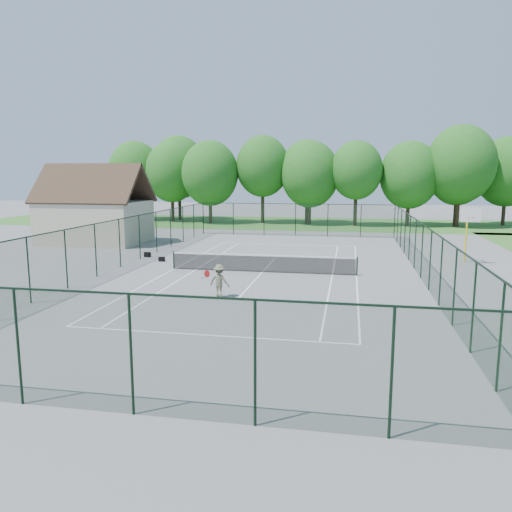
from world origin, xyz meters
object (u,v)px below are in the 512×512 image
Objects in this scene: tennis_net at (262,263)px; tennis_player at (219,281)px; basketball_goal at (469,224)px; sports_bag_a at (147,255)px.

tennis_player is (-0.93, -6.32, 0.21)m from tennis_net.
tennis_net is 6.39m from tennis_player.
basketball_goal reaches higher than tennis_player.
basketball_goal reaches higher than tennis_net.
tennis_net is 5.64× the size of tennis_player.
basketball_goal is at bearing 23.09° from tennis_net.
sports_bag_a is 0.22× the size of tennis_player.
basketball_goal is (12.53, 5.34, 1.99)m from tennis_net.
basketball_goal is 1.86× the size of tennis_player.
sports_bag_a is 12.96m from tennis_player.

